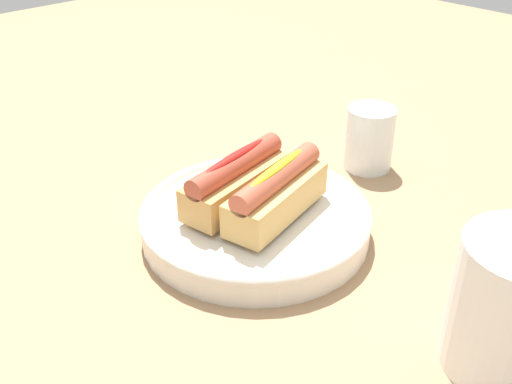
{
  "coord_description": "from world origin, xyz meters",
  "views": [
    {
      "loc": [
        0.42,
        0.46,
        0.41
      ],
      "look_at": [
        -0.0,
        0.02,
        0.06
      ],
      "focal_mm": 42.56,
      "sensor_mm": 36.0,
      "label": 1
    }
  ],
  "objects_px": {
    "hotdog_front": "(236,180)",
    "hotdog_back": "(277,192)",
    "water_glass": "(369,142)",
    "serving_bowl": "(256,219)"
  },
  "relations": [
    {
      "from": "hotdog_back",
      "to": "hotdog_front",
      "type": "bearing_deg",
      "value": -75.12
    },
    {
      "from": "serving_bowl",
      "to": "water_glass",
      "type": "height_order",
      "value": "water_glass"
    },
    {
      "from": "hotdog_front",
      "to": "hotdog_back",
      "type": "relative_size",
      "value": 0.99
    },
    {
      "from": "serving_bowl",
      "to": "water_glass",
      "type": "relative_size",
      "value": 3.04
    },
    {
      "from": "water_glass",
      "to": "hotdog_back",
      "type": "bearing_deg",
      "value": 9.92
    },
    {
      "from": "hotdog_front",
      "to": "hotdog_back",
      "type": "bearing_deg",
      "value": 104.88
    },
    {
      "from": "hotdog_front",
      "to": "water_glass",
      "type": "height_order",
      "value": "hotdog_front"
    },
    {
      "from": "hotdog_front",
      "to": "hotdog_back",
      "type": "height_order",
      "value": "same"
    },
    {
      "from": "hotdog_front",
      "to": "hotdog_back",
      "type": "xyz_separation_m",
      "value": [
        -0.01,
        0.05,
        0.0
      ]
    },
    {
      "from": "hotdog_back",
      "to": "water_glass",
      "type": "relative_size",
      "value": 1.75
    }
  ]
}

